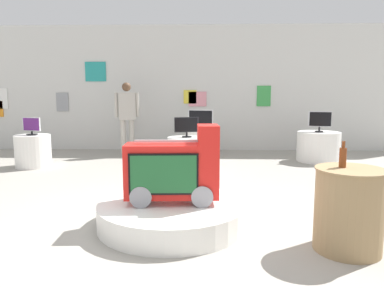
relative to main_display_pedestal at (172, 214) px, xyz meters
The scene contains 15 objects.
ground_plane 0.20m from the main_display_pedestal, behind, with size 30.00×30.00×0.00m, color #9E998E.
back_wall_display 5.55m from the main_display_pedestal, 91.81° to the left, with size 11.97×0.13×3.11m.
main_display_pedestal is the anchor object (origin of this frame).
novelty_firetruck_tv 0.46m from the main_display_pedestal, 16.24° to the right, with size 0.99×0.45×0.83m.
display_pedestal_left_rear 2.77m from the main_display_pedestal, 89.39° to the left, with size 0.70×0.70×0.62m, color white.
tv_on_left_rear 2.85m from the main_display_pedestal, 89.42° to the left, with size 0.44×0.17×0.37m.
display_pedestal_center_rear 4.17m from the main_display_pedestal, 86.34° to the left, with size 0.67×0.67×0.62m, color white.
tv_on_center_rear 4.23m from the main_display_pedestal, 86.32° to the left, with size 0.56×0.23×0.44m.
display_pedestal_right_rear 4.27m from the main_display_pedestal, 134.28° to the left, with size 0.67×0.67×0.62m, color white.
tv_on_right_rear 4.32m from the main_display_pedestal, 134.31° to the left, with size 0.38×0.20×0.34m.
display_pedestal_far_right 4.72m from the main_display_pedestal, 54.09° to the left, with size 0.88×0.88×0.62m, color white.
tv_on_far_right 4.77m from the main_display_pedestal, 54.05° to the left, with size 0.46×0.17×0.43m.
side_table_round 1.74m from the main_display_pedestal, 19.37° to the right, with size 0.61×0.61×0.75m.
bottle_on_side_table 1.80m from the main_display_pedestal, 18.43° to the right, with size 0.06×0.06×0.24m.
shopper_browsing_near_truck 4.71m from the main_display_pedestal, 107.73° to the left, with size 0.54×0.30×1.67m.
Camera 1 is at (0.48, -3.67, 1.38)m, focal length 33.11 mm.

